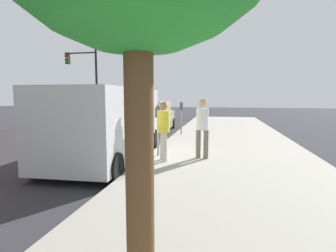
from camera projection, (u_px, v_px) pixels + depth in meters
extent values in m
plane|color=#2D2D33|center=(115.00, 159.00, 8.08)|extent=(80.00, 80.00, 0.00)
cube|color=#9E998E|center=(232.00, 162.00, 7.38)|extent=(5.00, 32.00, 0.15)
cylinder|color=gray|center=(158.00, 137.00, 7.82)|extent=(0.07, 0.07, 1.15)
cube|color=#4C4C51|center=(158.00, 113.00, 7.74)|extent=(0.14, 0.18, 0.28)
sphere|color=#47474C|center=(158.00, 107.00, 7.73)|extent=(0.12, 0.12, 0.12)
cylinder|color=gray|center=(181.00, 122.00, 12.37)|extent=(0.07, 0.07, 1.15)
cube|color=#4C4C51|center=(181.00, 107.00, 12.29)|extent=(0.14, 0.18, 0.28)
sphere|color=#47474C|center=(181.00, 103.00, 12.27)|extent=(0.12, 0.12, 0.12)
cylinder|color=#4C608C|center=(147.00, 151.00, 6.49)|extent=(0.14, 0.14, 0.86)
cylinder|color=#4C608C|center=(149.00, 149.00, 6.70)|extent=(0.14, 0.14, 0.86)
cylinder|color=#B7B7B7|center=(148.00, 120.00, 6.51)|extent=(0.34, 0.34, 0.65)
sphere|color=#8C6647|center=(148.00, 101.00, 6.46)|extent=(0.23, 0.23, 0.23)
cylinder|color=silver|center=(148.00, 96.00, 6.45)|extent=(0.22, 0.22, 0.04)
cylinder|color=#726656|center=(206.00, 144.00, 7.48)|extent=(0.14, 0.14, 0.82)
cylinder|color=#726656|center=(198.00, 144.00, 7.54)|extent=(0.14, 0.14, 0.82)
cylinder|color=white|center=(202.00, 119.00, 7.43)|extent=(0.34, 0.34, 0.62)
sphere|color=tan|center=(203.00, 103.00, 7.38)|extent=(0.22, 0.22, 0.22)
cylinder|color=silver|center=(203.00, 99.00, 7.37)|extent=(0.21, 0.21, 0.04)
cylinder|color=beige|center=(165.00, 147.00, 7.15)|extent=(0.14, 0.14, 0.79)
cylinder|color=beige|center=(163.00, 146.00, 7.36)|extent=(0.14, 0.14, 0.79)
cylinder|color=yellow|center=(164.00, 122.00, 7.18)|extent=(0.34, 0.34, 0.59)
sphere|color=#8C6647|center=(163.00, 106.00, 7.14)|extent=(0.21, 0.21, 0.21)
cylinder|color=silver|center=(163.00, 102.00, 7.12)|extent=(0.20, 0.20, 0.04)
cube|color=#BCBCC1|center=(108.00, 121.00, 7.91)|extent=(2.20, 5.27, 1.96)
cube|color=black|center=(63.00, 113.00, 5.46)|extent=(1.84, 0.15, 0.88)
cylinder|color=black|center=(115.00, 168.00, 5.84)|extent=(0.25, 0.69, 0.68)
cylinder|color=black|center=(37.00, 164.00, 6.14)|extent=(0.25, 0.69, 0.68)
cylinder|color=black|center=(154.00, 139.00, 9.86)|extent=(0.25, 0.69, 0.68)
cylinder|color=black|center=(106.00, 137.00, 10.16)|extent=(0.25, 0.69, 0.68)
cube|color=tan|center=(154.00, 121.00, 14.38)|extent=(2.12, 4.51, 0.89)
cube|color=tan|center=(154.00, 107.00, 14.51)|extent=(1.73, 2.09, 0.60)
cylinder|color=black|center=(165.00, 130.00, 12.68)|extent=(0.26, 0.61, 0.60)
cylinder|color=black|center=(130.00, 130.00, 12.90)|extent=(0.26, 0.61, 0.60)
cylinder|color=black|center=(173.00, 123.00, 15.93)|extent=(0.26, 0.61, 0.60)
cylinder|color=black|center=(145.00, 123.00, 16.15)|extent=(0.26, 0.61, 0.60)
cylinder|color=black|center=(97.00, 87.00, 18.76)|extent=(0.16, 0.16, 5.20)
cylinder|color=black|center=(80.00, 53.00, 18.73)|extent=(2.40, 0.10, 0.10)
cube|color=black|center=(68.00, 58.00, 18.97)|extent=(0.24, 0.32, 0.80)
sphere|color=red|center=(66.00, 54.00, 18.78)|extent=(0.17, 0.17, 0.17)
sphere|color=yellow|center=(66.00, 58.00, 18.80)|extent=(0.17, 0.17, 0.17)
sphere|color=green|center=(66.00, 62.00, 18.83)|extent=(0.17, 0.17, 0.17)
cylinder|color=brown|center=(140.00, 160.00, 2.17)|extent=(0.24, 0.24, 2.48)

